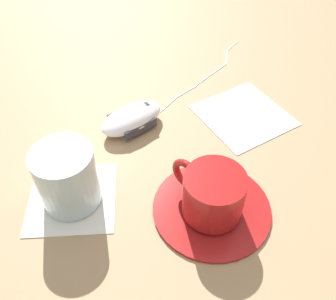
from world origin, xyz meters
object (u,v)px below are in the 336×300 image
coffee_cup (212,193)px  computer_mouse (132,118)px  drinking_glass (67,177)px  saucer (212,207)px

coffee_cup → computer_mouse: (-0.16, 0.13, -0.02)m
coffee_cup → computer_mouse: coffee_cup is taller
computer_mouse → drinking_glass: bearing=-100.5°
computer_mouse → drinking_glass: 0.17m
saucer → drinking_glass: bearing=-169.7°
coffee_cup → computer_mouse: 0.21m
saucer → computer_mouse: (-0.16, 0.13, 0.01)m
drinking_glass → computer_mouse: bearing=79.5°
computer_mouse → drinking_glass: (-0.03, -0.16, 0.03)m
coffee_cup → drinking_glass: (-0.19, -0.03, 0.01)m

